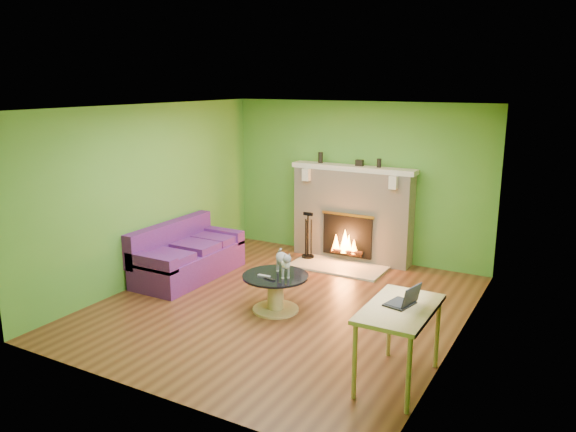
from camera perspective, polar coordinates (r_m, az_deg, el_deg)
name	(u,v)px	position (r m, az deg, el deg)	size (l,w,h in m)	color
floor	(283,305)	(7.57, -0.53, -9.08)	(5.00, 5.00, 0.00)	#532917
ceiling	(282,107)	(6.99, -0.58, 10.99)	(5.00, 5.00, 0.00)	white
wall_back	(357,181)	(9.38, 7.06, 3.56)	(5.00, 5.00, 0.00)	#4A8E2E
wall_front	(145,265)	(5.23, -14.33, -4.86)	(5.00, 5.00, 0.00)	#4A8E2E
wall_left	(150,194)	(8.49, -13.87, 2.21)	(5.00, 5.00, 0.00)	#4A8E2E
wall_right	(462,233)	(6.39, 17.24, -1.69)	(5.00, 5.00, 0.00)	#4A8E2E
window_frame	(441,230)	(5.48, 15.31, -1.35)	(1.20, 1.20, 0.00)	silver
window_pane	(440,230)	(5.48, 15.22, -1.34)	(1.06, 1.06, 0.00)	white
fireplace	(352,214)	(9.32, 6.53, 0.19)	(2.10, 0.46, 1.58)	#BEB29D
hearth	(338,266)	(9.07, 5.13, -5.12)	(1.50, 0.75, 0.03)	beige
mantel	(353,168)	(9.15, 6.61, 4.85)	(2.10, 0.28, 0.08)	beige
sofa	(186,256)	(8.69, -10.29, -4.05)	(0.86, 1.82, 0.81)	#4F1A64
coffee_table	(276,290)	(7.32, -1.27, -7.54)	(0.86, 0.86, 0.49)	tan
desk	(400,316)	(5.62, 11.26, -9.95)	(0.62, 1.08, 0.80)	tan
cat	(283,262)	(7.19, -0.53, -4.71)	(0.20, 0.56, 0.35)	slate
remote_silver	(264,276)	(7.19, -2.46, -6.10)	(0.17, 0.04, 0.02)	gray
remote_black	(270,279)	(7.09, -1.88, -6.41)	(0.16, 0.04, 0.02)	black
laptop	(400,294)	(5.59, 11.33, -7.78)	(0.26, 0.29, 0.22)	black
fire_tools	(308,235)	(9.34, 2.04, -1.93)	(0.21, 0.21, 0.78)	black
mantel_vase_left	(321,158)	(9.41, 3.32, 5.95)	(0.08, 0.08, 0.18)	black
mantel_vase_right	(379,163)	(9.01, 9.24, 5.33)	(0.07, 0.07, 0.14)	black
mantel_box	(359,163)	(9.13, 7.28, 5.38)	(0.12, 0.08, 0.10)	black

